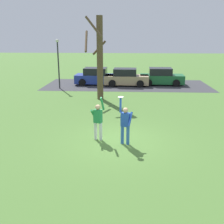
# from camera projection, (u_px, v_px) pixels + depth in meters

# --- Properties ---
(ground_plane) EXTENTS (120.00, 120.00, 0.00)m
(ground_plane) POSITION_uv_depth(u_px,v_px,m) (118.00, 141.00, 12.20)
(ground_plane) COLOR #4C7533
(person_catcher) EXTENTS (0.58, 0.48, 2.08)m
(person_catcher) POSITION_uv_depth(u_px,v_px,m) (125.00, 123.00, 11.63)
(person_catcher) COLOR #3366B7
(person_catcher) RESTS_ON ground_plane
(person_defender) EXTENTS (0.63, 0.56, 2.04)m
(person_defender) POSITION_uv_depth(u_px,v_px,m) (98.00, 119.00, 12.12)
(person_defender) COLOR silver
(person_defender) RESTS_ON ground_plane
(frisbee_disc) EXTENTS (0.25, 0.25, 0.02)m
(frisbee_disc) POSITION_uv_depth(u_px,v_px,m) (121.00, 97.00, 11.41)
(frisbee_disc) COLOR white
(frisbee_disc) RESTS_ON person_catcher
(parked_car_blue) EXTENTS (4.16, 2.14, 1.59)m
(parked_car_blue) POSITION_uv_depth(u_px,v_px,m) (97.00, 77.00, 25.86)
(parked_car_blue) COLOR #233893
(parked_car_blue) RESTS_ON ground_plane
(parked_car_tan) EXTENTS (4.16, 2.14, 1.59)m
(parked_car_tan) POSITION_uv_depth(u_px,v_px,m) (126.00, 78.00, 25.37)
(parked_car_tan) COLOR tan
(parked_car_tan) RESTS_ON ground_plane
(parked_car_green) EXTENTS (4.16, 2.14, 1.59)m
(parked_car_green) POSITION_uv_depth(u_px,v_px,m) (161.00, 77.00, 25.75)
(parked_car_green) COLOR #1E6633
(parked_car_green) RESTS_ON ground_plane
(parking_strip) EXTENTS (15.36, 6.40, 0.01)m
(parking_strip) POSITION_uv_depth(u_px,v_px,m) (127.00, 85.00, 25.76)
(parking_strip) COLOR #38383D
(parking_strip) RESTS_ON ground_plane
(bare_tree_tall) EXTENTS (1.55, 2.00, 5.91)m
(bare_tree_tall) POSITION_uv_depth(u_px,v_px,m) (99.00, 57.00, 19.32)
(bare_tree_tall) COLOR brown
(bare_tree_tall) RESTS_ON ground_plane
(lamppost_by_lot) EXTENTS (0.28, 0.28, 4.26)m
(lamppost_by_lot) POSITION_uv_depth(u_px,v_px,m) (58.00, 59.00, 23.46)
(lamppost_by_lot) COLOR #2D2D33
(lamppost_by_lot) RESTS_ON ground_plane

